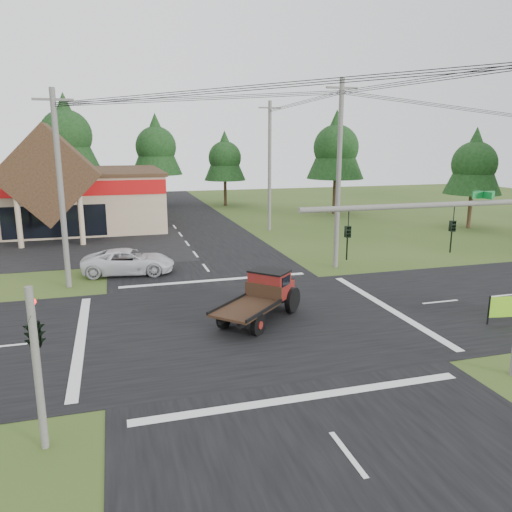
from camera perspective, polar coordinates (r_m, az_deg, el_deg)
name	(u,v)px	position (r m, az deg, el deg)	size (l,w,h in m)	color
ground	(247,322)	(22.35, -1.06, -7.55)	(120.00, 120.00, 0.00)	#304819
road_ns	(247,322)	(22.35, -1.06, -7.53)	(12.00, 120.00, 0.02)	black
road_ew	(247,322)	(22.35, -1.06, -7.52)	(120.00, 12.00, 0.02)	black
traffic_signal_mast	(486,252)	(17.30, 24.80, 0.37)	(8.12, 0.24, 7.00)	#595651
traffic_signal_corner	(33,318)	(13.77, -24.13, -6.51)	(0.53, 2.48, 4.40)	#595651
utility_pole_nw	(61,189)	(28.45, -21.43, 7.16)	(2.00, 0.30, 10.50)	#595651
utility_pole_ne	(339,174)	(31.30, 9.44, 9.26)	(2.00, 0.30, 11.50)	#595651
utility_pole_n	(270,166)	(44.34, 1.56, 10.29)	(2.00, 0.30, 11.20)	#595651
tree_row_c	(66,133)	(61.40, -20.92, 13.01)	(7.28, 7.28, 13.13)	#332316
tree_row_d	(156,145)	(62.45, -11.37, 12.35)	(6.16, 6.16, 11.11)	#332316
tree_row_e	(225,156)	(61.72, -3.59, 11.32)	(5.04, 5.04, 9.09)	#332316
tree_side_ne	(336,145)	(55.40, 9.13, 12.38)	(6.16, 6.16, 11.11)	#332316
tree_side_e_near	(474,162)	(49.49, 23.69, 9.85)	(5.04, 5.04, 9.09)	#332316
antique_flatbed_truck	(258,298)	(22.14, 0.25, -4.83)	(1.95, 5.11, 2.14)	#591A0C
white_pickup	(129,262)	(31.03, -14.36, -0.62)	(2.50, 5.42, 1.51)	silver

